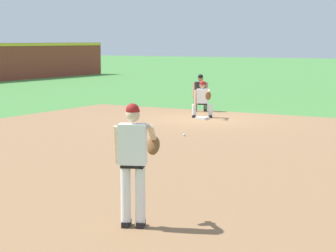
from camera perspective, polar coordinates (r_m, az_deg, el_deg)
name	(u,v)px	position (r m, az deg, el deg)	size (l,w,h in m)	color
ground_plane	(202,119)	(23.17, 3.00, 0.58)	(160.00, 160.00, 0.00)	#47843D
infield_dirt_patch	(182,151)	(16.47, 1.21, -2.21)	(18.00, 18.00, 0.01)	#936B47
first_base_bag	(202,118)	(23.16, 3.01, 0.69)	(0.38, 0.38, 0.09)	white
baseball	(184,135)	(19.09, 1.41, -0.77)	(0.07, 0.07, 0.07)	white
pitcher	(134,157)	(9.69, -2.96, -2.73)	(0.82, 0.60, 1.86)	black
first_baseman	(203,98)	(23.57, 3.05, 2.49)	(0.84, 0.97, 1.34)	black
umpire	(200,91)	(25.75, 2.84, 3.05)	(0.59, 0.67, 1.46)	black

